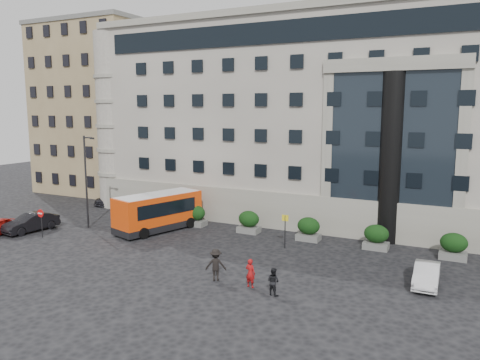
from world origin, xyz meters
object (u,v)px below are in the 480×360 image
object	(u,v)px
hedge_c	(309,229)
red_truck	(141,193)
hedge_b	(249,222)
no_entry_sign	(41,218)
hedge_e	(454,246)
pedestrian_b	(273,281)
minibus	(158,210)
hedge_a	(196,215)
white_taxi	(427,275)
hedge_d	(376,237)
parked_car_b	(31,223)
pedestrian_a	(250,273)
bus_stop_sign	(285,225)
parked_car_c	(114,198)
street_lamp	(86,178)
pedestrian_c	(216,265)
parked_car_d	(165,196)

from	to	relation	value
hedge_c	red_truck	world-z (taller)	red_truck
hedge_b	no_entry_sign	bearing A→B (deg)	-148.10
hedge_b	hedge_e	bearing A→B (deg)	0.00
red_truck	pedestrian_b	size ratio (longest dim) A/B	3.20
minibus	hedge_a	bearing A→B (deg)	72.00
white_taxi	red_truck	bearing A→B (deg)	157.88
hedge_b	minibus	xyz separation A→B (m)	(-7.17, -2.79, 0.81)
pedestrian_b	minibus	bearing A→B (deg)	-15.62
hedge_d	minibus	size ratio (longest dim) A/B	0.23
hedge_b	hedge_a	bearing A→B (deg)	180.00
hedge_e	red_truck	distance (m)	31.40
minibus	parked_car_b	size ratio (longest dim) A/B	1.72
hedge_a	pedestrian_a	distance (m)	15.10
bus_stop_sign	parked_car_b	bearing A→B (deg)	-166.28
hedge_b	bus_stop_sign	xyz separation A→B (m)	(4.30, -2.80, 0.80)
parked_car_c	pedestrian_b	xyz separation A→B (m)	(25.10, -15.53, 0.10)
hedge_c	no_entry_sign	world-z (taller)	no_entry_sign
hedge_b	street_lamp	bearing A→B (deg)	-159.93
no_entry_sign	pedestrian_c	world-z (taller)	no_entry_sign
bus_stop_sign	parked_car_b	xyz separation A→B (m)	(-20.90, -5.10, -0.96)
parked_car_c	no_entry_sign	bearing A→B (deg)	-64.84
hedge_d	parked_car_d	size ratio (longest dim) A/B	0.35
parked_car_b	parked_car_c	xyz separation A→B (m)	(-1.60, 12.10, -0.09)
hedge_a	parked_car_b	world-z (taller)	hedge_a
hedge_d	no_entry_sign	bearing A→B (deg)	-160.24
hedge_e	pedestrian_a	distance (m)	14.99
no_entry_sign	hedge_c	bearing A→B (deg)	24.49
minibus	pedestrian_b	xyz separation A→B (m)	(14.07, -8.54, -0.96)
red_truck	pedestrian_b	distance (m)	27.72
pedestrian_c	parked_car_b	bearing A→B (deg)	-31.48
minibus	hedge_d	bearing A→B (deg)	26.25
street_lamp	parked_car_d	world-z (taller)	street_lamp
bus_stop_sign	parked_car_c	world-z (taller)	bus_stop_sign
hedge_b	pedestrian_a	bearing A→B (deg)	-64.09
hedge_d	street_lamp	distance (m)	24.27
bus_stop_sign	parked_car_d	world-z (taller)	bus_stop_sign
parked_car_d	pedestrian_a	distance (m)	26.50
no_entry_sign	red_truck	world-z (taller)	red_truck
hedge_b	white_taxi	bearing A→B (deg)	-22.61
hedge_e	street_lamp	world-z (taller)	street_lamp
hedge_d	no_entry_sign	distance (m)	26.15
parked_car_c	red_truck	bearing A→B (deg)	26.92
no_entry_sign	white_taxi	size ratio (longest dim) A/B	0.59
hedge_c	street_lamp	size ratio (longest dim) A/B	0.23
hedge_a	white_taxi	distance (m)	20.50
no_entry_sign	parked_car_c	size ratio (longest dim) A/B	0.50
street_lamp	pedestrian_c	distance (m)	17.52
hedge_b	white_taxi	xyz separation A→B (m)	(14.40, -6.00, -0.28)
hedge_d	white_taxi	xyz separation A→B (m)	(4.00, -6.00, -0.28)
hedge_c	pedestrian_b	size ratio (longest dim) A/B	1.18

